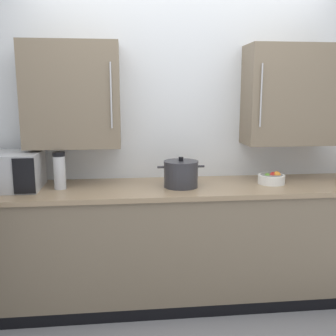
# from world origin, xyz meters

# --- Properties ---
(back_wall_tiled) EXTENTS (4.24, 0.44, 2.86)m
(back_wall_tiled) POSITION_xyz_m (0.00, 1.12, 1.47)
(back_wall_tiled) COLOR silver
(back_wall_tiled) RESTS_ON ground_plane
(counter_unit) EXTENTS (3.79, 0.67, 0.92)m
(counter_unit) POSITION_xyz_m (0.00, 0.79, 0.46)
(counter_unit) COLOR #756651
(counter_unit) RESTS_ON ground_plane
(microwave_oven) EXTENTS (0.59, 0.78, 0.27)m
(microwave_oven) POSITION_xyz_m (-1.38, 0.82, 1.06)
(microwave_oven) COLOR #B7BABF
(microwave_oven) RESTS_ON counter_unit
(fruit_bowl) EXTENTS (0.21, 0.21, 0.10)m
(fruit_bowl) POSITION_xyz_m (0.67, 0.78, 0.97)
(fruit_bowl) COLOR white
(fruit_bowl) RESTS_ON counter_unit
(thermos_flask) EXTENTS (0.09, 0.09, 0.28)m
(thermos_flask) POSITION_xyz_m (-0.95, 0.79, 1.06)
(thermos_flask) COLOR #B7BABF
(thermos_flask) RESTS_ON counter_unit
(stock_pot) EXTENTS (0.36, 0.26, 0.23)m
(stock_pot) POSITION_xyz_m (-0.05, 0.75, 1.02)
(stock_pot) COLOR #2D2D33
(stock_pot) RESTS_ON counter_unit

